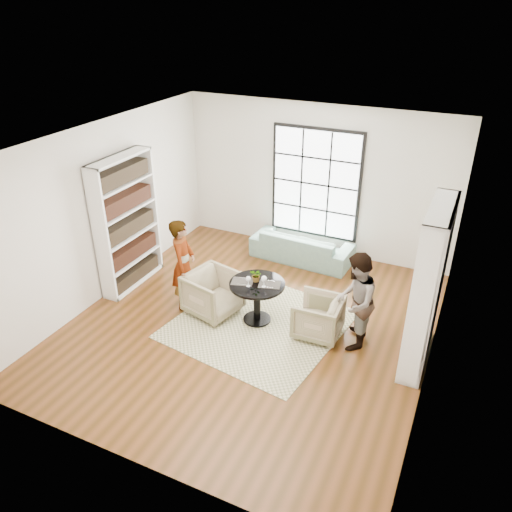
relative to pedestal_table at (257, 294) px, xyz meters
The scene contains 16 objects.
ground 0.54m from the pedestal_table, 106.12° to the right, with size 6.00×6.00×0.00m, color brown.
room_shell 0.84m from the pedestal_table, 95.81° to the left, with size 6.00×6.01×6.00m.
rug 0.53m from the pedestal_table, 49.97° to the right, with size 2.51×2.51×0.01m, color #C4BD93.
pedestal_table is the anchor object (origin of this frame).
sofa 2.32m from the pedestal_table, 92.03° to the left, with size 2.01×0.78×0.59m, color slate.
armchair_left 0.78m from the pedestal_table, behind, with size 0.79×0.81×0.74m, color tan.
armchair_right 1.04m from the pedestal_table, ahead, with size 0.70×0.72×0.65m, color #C5AE8D.
person_left 1.34m from the pedestal_table, behind, with size 0.58×0.38×1.59m, color gray.
person_right 1.59m from the pedestal_table, ahead, with size 0.75×0.58×1.54m, color gray.
placemat_left 0.31m from the pedestal_table, 165.77° to the right, with size 0.34×0.26×0.01m, color #272321.
placemat_right 0.28m from the pedestal_table, 13.54° to the left, with size 0.34×0.26×0.01m, color #272321.
cutlery_left 0.31m from the pedestal_table, 165.77° to the right, with size 0.14×0.22×0.01m, color silver, non-canonical shape.
cutlery_right 0.29m from the pedestal_table, 13.54° to the left, with size 0.14×0.22×0.01m, color silver, non-canonical shape.
wine_glass_left 0.36m from the pedestal_table, 122.63° to the right, with size 0.08×0.08×0.18m.
wine_glass_right 0.37m from the pedestal_table, 21.52° to the right, with size 0.09×0.09×0.20m.
flower_centerpiece 0.31m from the pedestal_table, 126.51° to the left, with size 0.20×0.17×0.22m, color gray.
Camera 1 is at (2.89, -6.00, 4.81)m, focal length 35.00 mm.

